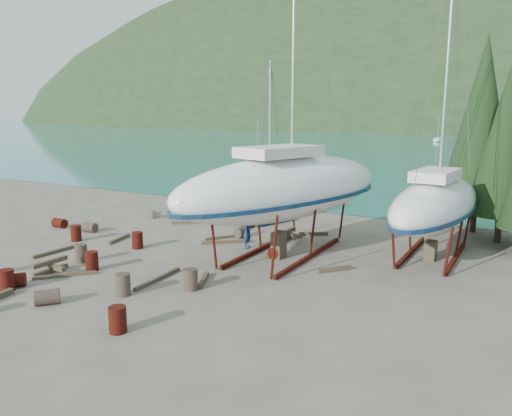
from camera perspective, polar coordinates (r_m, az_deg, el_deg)
The scene contains 43 objects.
ground at distance 23.88m, azimuth -8.33°, elevation -6.50°, with size 600.00×600.00×0.00m, color #5C5548.
far_house_left at distance 220.75m, azimuth 10.24°, elevation 9.66°, with size 6.60×5.60×5.60m.
far_house_center at distance 210.70m, azimuth 20.66°, elevation 9.09°, with size 6.60×5.60×5.60m.
cypress_near_right at distance 29.95m, azimuth 26.74°, elevation 7.26°, with size 3.60×3.60×10.00m.
cypress_back_left at distance 32.03m, azimuth 24.39°, elevation 9.18°, with size 4.14×4.14×11.50m.
moored_boat_left at distance 89.78m, azimuth 0.17°, elevation 6.63°, with size 2.00×5.00×6.05m.
moored_boat_far at distance 129.95m, azimuth 20.04°, elevation 7.30°, with size 2.00×5.00×6.05m.
large_sailboat_near at distance 24.68m, azimuth 3.37°, elevation 2.40°, with size 7.85×14.21×21.48m.
large_sailboat_far at distance 25.82m, azimuth 19.86°, elevation 0.50°, with size 3.94×10.74×16.64m.
small_sailboat_shore at distance 32.93m, azimuth 1.28°, elevation 1.48°, with size 4.10×6.73×10.30m.
worker at distance 26.35m, azimuth -0.98°, elevation -2.65°, with size 0.67×0.44×1.84m, color navy.
drum_1 at distance 20.49m, azimuth -22.74°, elevation -9.38°, with size 0.58×0.58×0.88m, color #2D2823.
drum_2 at distance 33.41m, azimuth -21.53°, elevation -1.62°, with size 0.58×0.58×0.88m, color #58160F.
drum_4 at distance 31.21m, azimuth -1.02°, elevation -1.69°, with size 0.58×0.58×0.88m, color #58160F.
drum_5 at distance 20.46m, azimuth -14.95°, elevation -8.46°, with size 0.58×0.58×0.88m, color #2D2823.
drum_6 at distance 24.85m, azimuth 2.30°, elevation -5.00°, with size 0.58×0.58×0.88m, color #58160F.
drum_7 at distance 17.28m, azimuth -15.54°, elevation -12.18°, with size 0.58×0.58×0.88m, color #58160F.
drum_8 at distance 29.65m, azimuth -19.88°, elevation -2.73°, with size 0.58×0.58×0.88m, color #58160F.
drum_9 at distance 32.48m, azimuth -2.69°, elevation -1.20°, with size 0.58×0.58×0.88m, color #2D2823.
drum_10 at distance 22.64m, azimuth -26.61°, elevation -7.39°, with size 0.58×0.58×0.88m, color #58160F.
drum_11 at distance 28.82m, azimuth -1.63°, elevation -2.75°, with size 0.58×0.58×0.88m, color #2D2823.
drum_12 at distance 23.01m, azimuth -25.92°, elevation -7.43°, with size 0.58×0.58×0.88m, color #58160F.
drum_13 at distance 23.97m, azimuth -18.26°, elevation -5.78°, with size 0.58×0.58×0.88m, color #58160F.
drum_14 at distance 27.11m, azimuth -13.40°, elevation -3.61°, with size 0.58×0.58×0.88m, color #58160F.
drum_15 at distance 31.59m, azimuth -18.49°, elevation -2.11°, with size 0.58×0.58×0.88m, color #2D2823.
drum_16 at distance 25.42m, azimuth -19.36°, elevation -4.91°, with size 0.58×0.58×0.88m, color #2D2823.
drum_17 at distance 20.52m, azimuth -7.48°, elevation -8.12°, with size 0.58×0.58×0.88m, color #2D2823.
timber_0 at distance 34.98m, azimuth -1.15°, elevation -0.68°, with size 0.14×2.60×0.14m, color brown.
timber_1 at distance 23.02m, azimuth 8.96°, elevation -6.94°, with size 0.19×1.69×0.19m, color brown.
timber_2 at distance 35.41m, azimuth -11.64°, elevation -0.72°, with size 0.19×2.21×0.19m, color brown.
timber_3 at distance 23.55m, azimuth -21.01°, elevation -7.19°, with size 0.15×2.63×0.15m, color brown.
timber_4 at distance 29.09m, azimuth -15.37°, elevation -3.44°, with size 0.17×2.00×0.17m, color brown.
timber_5 at distance 21.97m, azimuth -11.15°, elevation -7.93°, with size 0.16×3.06×0.16m, color brown.
timber_6 at distance 29.40m, azimuth 6.58°, elevation -2.94°, with size 0.19×1.72×0.19m, color brown.
timber_7 at distance 21.51m, azimuth -6.04°, elevation -8.18°, with size 0.17×1.84×0.17m, color brown.
timber_8 at distance 32.42m, azimuth -7.98°, elevation -1.67°, with size 0.19×1.87×0.19m, color brown.
timber_9 at distance 35.71m, azimuth -5.05°, elevation -0.47°, with size 0.15×2.57×0.15m, color brown.
timber_10 at distance 27.50m, azimuth -3.35°, elevation -3.89°, with size 0.16×2.79×0.16m, color brown.
timber_11 at distance 28.53m, azimuth -3.82°, elevation -3.36°, with size 0.15×2.15×0.15m, color brown.
timber_12 at distance 27.54m, azimuth -22.14°, elevation -4.67°, with size 0.17×2.41×0.17m, color brown.
timber_15 at distance 34.44m, azimuth -8.40°, elevation -0.98°, with size 0.15×3.20×0.15m, color brown.
timber_pile_fore at distance 24.31m, azimuth -22.47°, elevation -6.18°, with size 1.80×1.80×0.60m.
timber_pile_aft at distance 28.16m, azimuth 3.57°, elevation -3.08°, with size 1.80×1.80×0.60m.
Camera 1 is at (14.16, -17.87, 7.10)m, focal length 35.00 mm.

